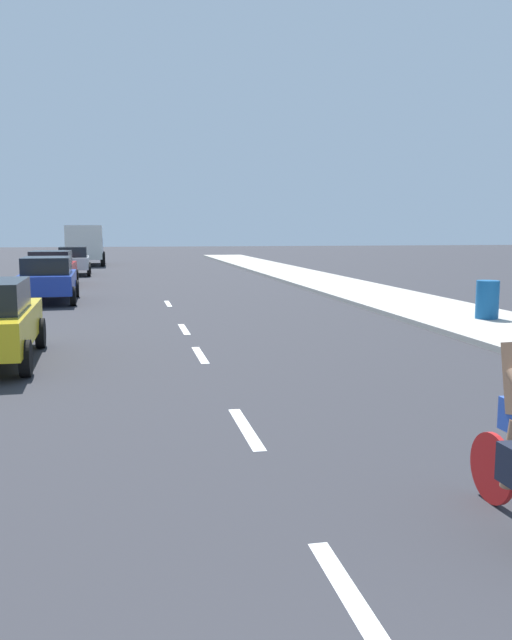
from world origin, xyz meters
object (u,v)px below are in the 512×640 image
parked_car_silver (74,260)px  delivery_truck (85,244)px  parked_car_blue (48,278)px  trash_bin_far (487,300)px  parked_car_red (52,267)px

parked_car_silver → delivery_truck: 10.44m
parked_car_blue → parked_car_silver: 14.09m
parked_car_blue → trash_bin_far: parked_car_blue is taller
trash_bin_far → delivery_truck: bearing=110.5°
delivery_truck → trash_bin_far: delivery_truck is taller
parked_car_red → trash_bin_far: parked_car_red is taller
trash_bin_far → parked_car_blue: bearing=146.9°
parked_car_blue → parked_car_silver: size_ratio=1.08×
parked_car_red → trash_bin_far: 19.43m
parked_car_red → parked_car_silver: size_ratio=1.13×
parked_car_silver → parked_car_blue: bearing=-91.6°
delivery_truck → parked_car_blue: bearing=-90.9°
delivery_truck → trash_bin_far: 34.59m
parked_car_red → trash_bin_far: bearing=-49.7°
parked_car_red → delivery_truck: bearing=88.1°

